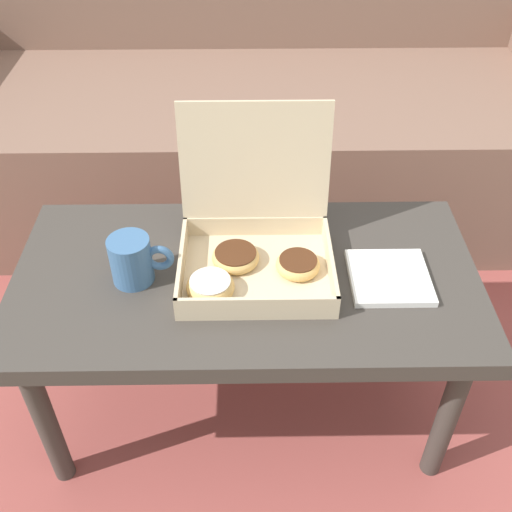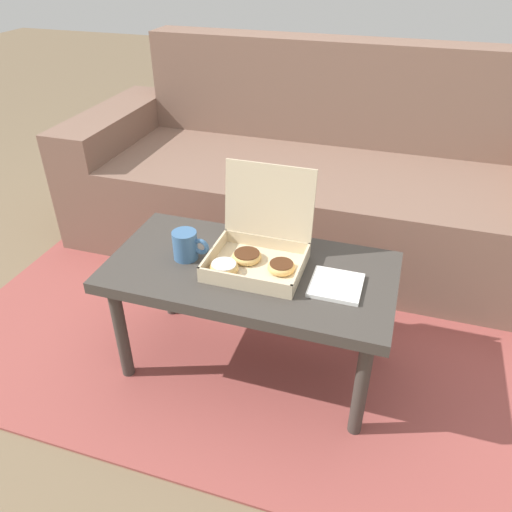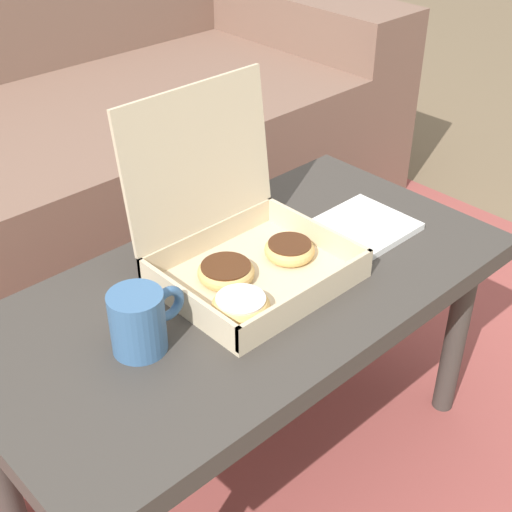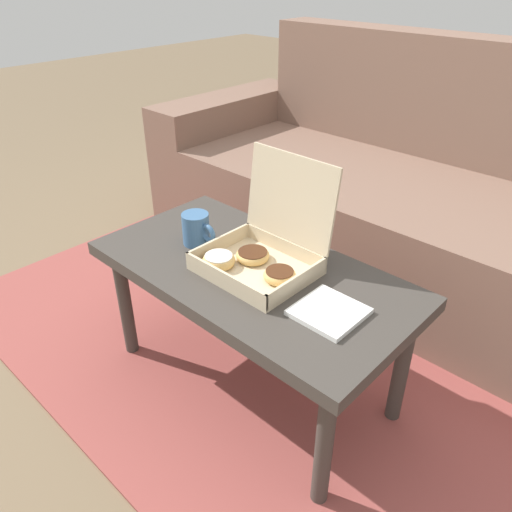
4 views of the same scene
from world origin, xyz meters
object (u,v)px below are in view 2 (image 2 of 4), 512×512
(coffee_table, at_px, (251,280))
(pastry_box, at_px, (256,249))
(couch, at_px, (312,183))
(coffee_mug, at_px, (186,245))

(coffee_table, xyz_separation_m, pastry_box, (0.01, 0.03, 0.11))
(pastry_box, bearing_deg, couch, 90.72)
(coffee_table, bearing_deg, couch, 90.00)
(coffee_mug, bearing_deg, coffee_table, 2.95)
(couch, relative_size, pastry_box, 7.66)
(pastry_box, bearing_deg, coffee_mug, -171.09)
(pastry_box, height_order, coffee_mug, pastry_box)
(coffee_table, height_order, coffee_mug, coffee_mug)
(couch, height_order, coffee_table, couch)
(couch, bearing_deg, coffee_mug, -102.57)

